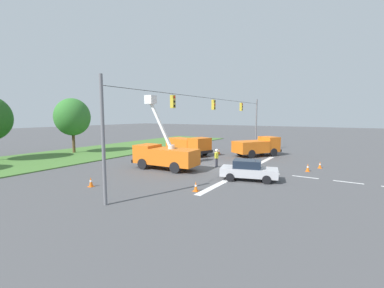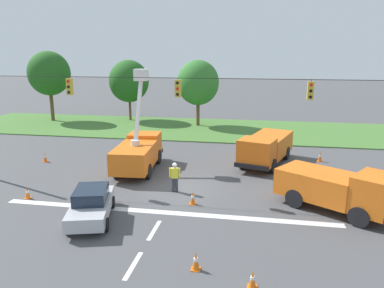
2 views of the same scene
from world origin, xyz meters
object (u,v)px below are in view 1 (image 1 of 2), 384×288
Objects in this scene: utility_truck_bucket_lift at (164,154)px; utility_truck_support_far at (257,146)px; traffic_cone_mid_right at (238,163)px; sedan_silver at (248,170)px; traffic_cone_near_bucket at (91,182)px; traffic_cone_lane_edge_b at (219,151)px; road_worker at (216,157)px; traffic_cone_foreground_left at (320,165)px; traffic_cone_lane_edge_a at (196,186)px; traffic_cone_mid_left at (308,167)px; tree_centre at (72,117)px; utility_truck_support_near at (188,145)px; traffic_cone_foreground_right at (196,147)px.

utility_truck_bucket_lift reaches higher than utility_truck_support_far.
sedan_silver is at bearing -149.22° from traffic_cone_mid_right.
utility_truck_bucket_lift reaches higher than traffic_cone_near_bucket.
traffic_cone_lane_edge_b is (6.41, 5.21, -0.03)m from traffic_cone_mid_right.
utility_truck_bucket_lift is at bearing 179.22° from traffic_cone_lane_edge_b.
road_worker reaches higher than traffic_cone_foreground_left.
road_worker reaches higher than sedan_silver.
road_worker is at bearing -47.36° from utility_truck_bucket_lift.
traffic_cone_mid_right reaches higher than traffic_cone_lane_edge_a.
traffic_cone_near_bucket is at bearing 137.98° from traffic_cone_mid_left.
traffic_cone_lane_edge_a is (-10.50, 5.35, -0.03)m from traffic_cone_mid_left.
road_worker is at bearing 108.11° from traffic_cone_mid_left.
traffic_cone_lane_edge_a is at bearing -174.98° from traffic_cone_mid_right.
sedan_silver is (-1.32, -24.50, -3.99)m from tree_centre.
utility_truck_support_near is 16.14m from traffic_cone_lane_edge_a.
traffic_cone_lane_edge_a is (-9.30, -0.82, -0.03)m from traffic_cone_mid_right.
traffic_cone_lane_edge_b is (18.71, -0.78, -0.03)m from traffic_cone_near_bucket.
traffic_cone_foreground_left is at bearing -25.87° from traffic_cone_lane_edge_a.
traffic_cone_mid_left is at bearing 160.12° from traffic_cone_foreground_left.
road_worker is at bearing -84.67° from tree_centre.
tree_centre reaches higher than traffic_cone_foreground_left.
utility_truck_bucket_lift reaches higher than sedan_silver.
utility_truck_bucket_lift is 8.97× the size of traffic_cone_foreground_right.
sedan_silver is 6.31× the size of traffic_cone_mid_left.
sedan_silver is at bearing -127.57° from utility_truck_support_near.
utility_truck_support_far reaches higher than traffic_cone_foreground_right.
traffic_cone_mid_right is at bearing -129.63° from traffic_cone_foreground_right.
traffic_cone_foreground_right is at bearing 70.25° from traffic_cone_lane_edge_b.
road_worker is (-8.80, 1.19, -0.23)m from utility_truck_support_far.
traffic_cone_mid_left is 1.10× the size of traffic_cone_lane_edge_b.
traffic_cone_foreground_right is at bearing 18.66° from utility_truck_bucket_lift.
utility_truck_support_near reaches higher than traffic_cone_foreground_right.
utility_truck_support_far is 12.42m from sedan_silver.
road_worker is 2.65× the size of traffic_cone_lane_edge_b.
utility_truck_support_far is 8.51× the size of traffic_cone_mid_right.
traffic_cone_lane_edge_b is at bearing 75.77° from traffic_cone_foreground_left.
utility_truck_bucket_lift is 1.11× the size of utility_truck_support_far.
tree_centre is 24.09m from utility_truck_support_far.
traffic_cone_mid_left is 6.29m from traffic_cone_mid_right.
sedan_silver is 6.85× the size of traffic_cone_foreground_left.
traffic_cone_foreground_left is at bearing -77.11° from tree_centre.
road_worker is at bearing -128.46° from utility_truck_support_near.
sedan_silver is at bearing -135.41° from traffic_cone_foreground_right.
tree_centre reaches higher than traffic_cone_mid_left.
traffic_cone_near_bucket is at bearing 164.38° from utility_truck_support_far.
road_worker is at bearing 118.60° from traffic_cone_foreground_left.
traffic_cone_foreground_right is at bearing -47.05° from tree_centre.
tree_centre is at bearing 74.99° from traffic_cone_lane_edge_a.
traffic_cone_foreground_left is at bearing -92.34° from utility_truck_support_near.
traffic_cone_lane_edge_a is (-4.73, 1.90, -0.46)m from sedan_silver.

